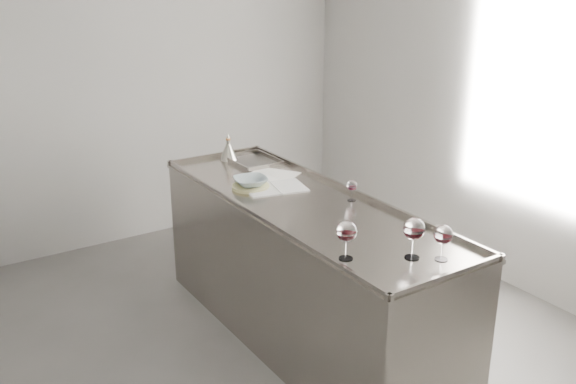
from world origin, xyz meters
TOP-DOWN VIEW (x-y plane):
  - room_shell at (0.00, 0.00)m, footprint 4.54×5.04m
  - counter at (0.50, 0.30)m, footprint 0.77×2.42m
  - wine_glass_left at (0.23, -0.46)m, footprint 0.10×0.10m
  - wine_glass_middle at (0.51, -0.63)m, footprint 0.11×0.11m
  - wine_glass_right at (0.62, -0.73)m, footprint 0.09×0.09m
  - wine_glass_small at (0.78, 0.18)m, footprint 0.07×0.07m
  - notebook at (0.50, 0.62)m, footprint 0.43×0.35m
  - loose_paper_top at (0.65, 0.89)m, footprint 0.36×0.39m
  - loose_paper_under at (0.50, 0.73)m, footprint 0.21×0.30m
  - trivet at (0.37, 0.72)m, footprint 0.30×0.30m
  - ceramic_bowl at (0.37, 0.72)m, footprint 0.25×0.25m
  - wine_funnel at (0.56, 1.38)m, footprint 0.14×0.14m

SIDE VIEW (x-z plane):
  - counter at x=0.50m, z-range -0.01..0.96m
  - loose_paper_top at x=0.65m, z-range 0.94..0.94m
  - loose_paper_under at x=0.50m, z-range 0.94..0.94m
  - notebook at x=0.50m, z-range 0.94..0.95m
  - trivet at x=0.37m, z-range 0.94..0.96m
  - ceramic_bowl at x=0.37m, z-range 0.96..1.01m
  - wine_funnel at x=0.56m, z-range 0.90..1.10m
  - wine_glass_small at x=0.78m, z-range 0.97..1.10m
  - wine_glass_right at x=0.62m, z-range 0.98..1.16m
  - wine_glass_left at x=0.23m, z-range 0.98..1.18m
  - wine_glass_middle at x=0.51m, z-range 0.98..1.20m
  - room_shell at x=0.00m, z-range -0.02..2.82m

